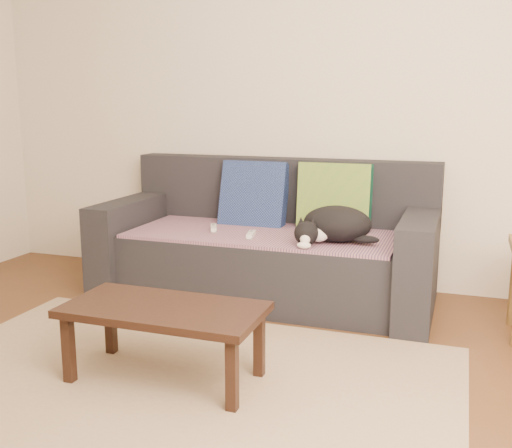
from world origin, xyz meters
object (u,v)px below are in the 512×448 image
(wii_remote_b, at_px, (251,235))
(coffee_table, at_px, (164,316))
(cat, at_px, (335,225))
(sofa, at_px, (268,249))
(wii_remote_a, at_px, (214,228))

(wii_remote_b, bearing_deg, coffee_table, 168.50)
(cat, bearing_deg, coffee_table, -129.28)
(cat, height_order, wii_remote_b, cat)
(sofa, relative_size, wii_remote_b, 14.00)
(wii_remote_b, bearing_deg, cat, -96.37)
(cat, bearing_deg, wii_remote_a, 160.96)
(wii_remote_a, bearing_deg, cat, -118.54)
(sofa, xyz_separation_m, wii_remote_a, (-0.32, -0.14, 0.15))
(wii_remote_a, relative_size, coffee_table, 0.17)
(wii_remote_a, bearing_deg, sofa, -90.02)
(sofa, relative_size, coffee_table, 2.37)
(coffee_table, bearing_deg, wii_remote_b, 88.81)
(sofa, bearing_deg, wii_remote_b, -96.57)
(sofa, relative_size, cat, 4.28)
(cat, relative_size, coffee_table, 0.55)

